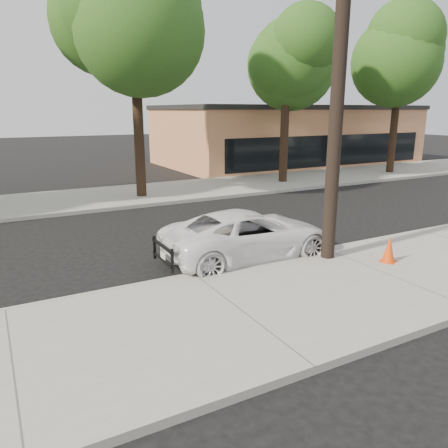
% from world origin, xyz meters
% --- Properties ---
extents(ground, '(120.00, 120.00, 0.00)m').
position_xyz_m(ground, '(0.00, 0.00, 0.00)').
color(ground, black).
rests_on(ground, ground).
extents(near_sidewalk, '(90.00, 4.40, 0.15)m').
position_xyz_m(near_sidewalk, '(0.00, -4.30, 0.07)').
color(near_sidewalk, gray).
rests_on(near_sidewalk, ground).
extents(far_sidewalk, '(90.00, 5.00, 0.15)m').
position_xyz_m(far_sidewalk, '(0.00, 8.50, 0.07)').
color(far_sidewalk, gray).
rests_on(far_sidewalk, ground).
extents(curb_near, '(90.00, 0.12, 0.16)m').
position_xyz_m(curb_near, '(0.00, -2.10, 0.07)').
color(curb_near, '#9E9B93').
rests_on(curb_near, ground).
extents(building_main, '(18.00, 10.00, 4.00)m').
position_xyz_m(building_main, '(16.00, 16.00, 2.00)').
color(building_main, '#AF6B49').
rests_on(building_main, ground).
extents(utility_pole, '(1.40, 0.34, 9.00)m').
position_xyz_m(utility_pole, '(3.60, -2.70, 4.70)').
color(utility_pole, black).
rests_on(utility_pole, near_sidewalk).
extents(tree_c, '(4.96, 4.80, 9.55)m').
position_xyz_m(tree_c, '(2.22, 7.64, 6.91)').
color(tree_c, black).
rests_on(tree_c, far_sidewalk).
extents(tree_d, '(4.50, 4.35, 8.75)m').
position_xyz_m(tree_d, '(10.20, 7.95, 6.37)').
color(tree_d, black).
rests_on(tree_d, far_sidewalk).
extents(tree_e, '(4.80, 4.65, 9.25)m').
position_xyz_m(tree_e, '(18.21, 7.74, 6.70)').
color(tree_e, black).
rests_on(tree_e, far_sidewalk).
extents(police_cruiser, '(4.71, 2.21, 1.30)m').
position_xyz_m(police_cruiser, '(1.97, -1.40, 0.65)').
color(police_cruiser, white).
rests_on(police_cruiser, ground).
extents(traffic_cone, '(0.45, 0.45, 0.69)m').
position_xyz_m(traffic_cone, '(4.69, -3.73, 0.48)').
color(traffic_cone, '#E5410C').
rests_on(traffic_cone, near_sidewalk).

